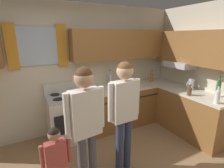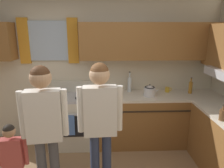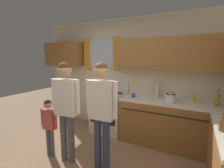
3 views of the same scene
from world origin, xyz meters
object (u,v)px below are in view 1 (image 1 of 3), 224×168
(water_pitcher, at_px, (191,84))
(adult_holding_child, at_px, (86,118))
(bottle_milk_white, at_px, (217,97))
(bottle_squat_brown, at_px, (189,91))
(mug_cobalt_blue, at_px, (98,90))
(bottle_oil_amber, at_px, (152,77))
(small_child, at_px, (56,158))
(stovetop_kettle, at_px, (129,83))
(stove_oven, at_px, (68,117))
(adult_in_plaid, at_px, (124,105))
(mug_mustard_yellow, at_px, (137,81))
(bottle_wine_green, at_px, (218,89))
(bottle_tall_clear, at_px, (110,80))

(water_pitcher, bearing_deg, adult_holding_child, -168.96)
(bottle_milk_white, xyz_separation_m, bottle_squat_brown, (-0.05, 0.49, -0.04))
(water_pitcher, bearing_deg, mug_cobalt_blue, 156.77)
(bottle_oil_amber, height_order, small_child, bottle_oil_amber)
(stovetop_kettle, xyz_separation_m, adult_holding_child, (-1.42, -1.24, 0.04))
(bottle_milk_white, relative_size, mug_cobalt_blue, 2.73)
(stove_oven, distance_m, bottle_squat_brown, 2.36)
(adult_in_plaid, bearing_deg, mug_mustard_yellow, 48.60)
(stove_oven, xyz_separation_m, mug_cobalt_blue, (0.61, -0.06, 0.48))
(bottle_milk_white, distance_m, small_child, 2.59)
(stovetop_kettle, relative_size, adult_holding_child, 0.17)
(mug_cobalt_blue, xyz_separation_m, adult_in_plaid, (-0.08, -1.14, 0.10))
(bottle_squat_brown, bearing_deg, stove_oven, 152.44)
(mug_mustard_yellow, bearing_deg, stovetop_kettle, -150.00)
(bottle_wine_green, height_order, adult_holding_child, adult_holding_child)
(stove_oven, height_order, small_child, stove_oven)
(bottle_oil_amber, height_order, water_pitcher, bottle_oil_amber)
(bottle_milk_white, xyz_separation_m, adult_holding_child, (-2.17, 0.25, 0.02))
(mug_mustard_yellow, bearing_deg, bottle_milk_white, -77.29)
(stove_oven, height_order, bottle_oil_amber, bottle_oil_amber)
(bottle_squat_brown, bearing_deg, bottle_oil_amber, 87.51)
(bottle_wine_green, distance_m, stovetop_kettle, 1.69)
(water_pitcher, distance_m, adult_in_plaid, 1.89)
(water_pitcher, bearing_deg, bottle_wine_green, -83.92)
(mug_cobalt_blue, distance_m, adult_holding_child, 1.42)
(bottle_tall_clear, xyz_separation_m, stovetop_kettle, (0.31, -0.27, -0.05))
(bottle_oil_amber, height_order, mug_cobalt_blue, bottle_oil_amber)
(bottle_milk_white, bearing_deg, stove_oven, 143.47)
(bottle_squat_brown, height_order, small_child, bottle_squat_brown)
(bottle_wine_green, relative_size, small_child, 0.39)
(stove_oven, relative_size, small_child, 1.08)
(stove_oven, distance_m, bottle_wine_green, 2.85)
(mug_mustard_yellow, distance_m, adult_holding_child, 2.31)
(small_child, bearing_deg, mug_mustard_yellow, 34.39)
(bottle_milk_white, height_order, adult_holding_child, adult_holding_child)
(stovetop_kettle, bearing_deg, mug_cobalt_blue, 179.63)
(stove_oven, xyz_separation_m, bottle_squat_brown, (2.04, -1.07, 0.51))
(stove_oven, bearing_deg, bottle_milk_white, -36.53)
(bottle_wine_green, relative_size, adult_in_plaid, 0.24)
(adult_holding_child, xyz_separation_m, small_child, (-0.38, -0.03, -0.40))
(bottle_oil_amber, bearing_deg, mug_cobalt_blue, -175.25)
(bottle_milk_white, relative_size, small_child, 0.31)
(water_pitcher, relative_size, adult_holding_child, 0.13)
(bottle_oil_amber, distance_m, bottle_squat_brown, 1.13)
(bottle_milk_white, bearing_deg, mug_cobalt_blue, 135.00)
(bottle_milk_white, bearing_deg, adult_in_plaid, 167.43)
(mug_mustard_yellow, bearing_deg, water_pitcher, -55.49)
(bottle_wine_green, relative_size, mug_mustard_yellow, 3.28)
(stovetop_kettle, distance_m, adult_holding_child, 1.88)
(mug_cobalt_blue, relative_size, water_pitcher, 0.52)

